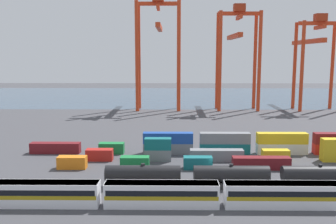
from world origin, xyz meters
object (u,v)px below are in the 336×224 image
object	(u,v)px
passenger_train	(162,193)
gantry_crane_west	(158,41)
shipping_container_1	(135,163)
gantry_crane_central	(237,47)
shipping_container_9	(335,155)
shipping_container_0	(72,162)
gantry_crane_east	(315,51)
shipping_container_8	(275,155)
shipping_container_7	(217,155)
freight_tank_row	(231,176)
shipping_container_15	(55,148)

from	to	relation	value
passenger_train	gantry_crane_west	xyz separation A→B (m)	(-4.55, 111.00, 27.89)
shipping_container_1	passenger_train	bearing A→B (deg)	-72.74
passenger_train	gantry_crane_central	bearing A→B (deg)	74.88
shipping_container_9	gantry_crane_west	xyz separation A→B (m)	(-43.04, 84.54, 28.73)
passenger_train	shipping_container_0	distance (m)	28.14
gantry_crane_west	gantry_crane_central	xyz separation A→B (m)	(34.54, -0.02, -2.61)
passenger_train	gantry_crane_east	bearing A→B (deg)	60.09
passenger_train	shipping_container_8	distance (m)	36.50
shipping_container_8	shipping_container_1	bearing A→B (deg)	-168.67
shipping_container_7	shipping_container_8	size ratio (longest dim) A/B	2.00
freight_tank_row	shipping_container_8	world-z (taller)	freight_tank_row
shipping_container_1	gantry_crane_central	bearing A→B (deg)	68.23
gantry_crane_east	shipping_container_0	bearing A→B (deg)	-132.44
shipping_container_0	shipping_container_15	world-z (taller)	same
shipping_container_0	shipping_container_9	size ratio (longest dim) A/B	1.00
shipping_container_8	gantry_crane_west	size ratio (longest dim) A/B	0.12
shipping_container_15	gantry_crane_east	world-z (taller)	gantry_crane_east
shipping_container_15	shipping_container_0	bearing A→B (deg)	-59.43
freight_tank_row	shipping_container_8	bearing A→B (deg)	54.12
shipping_container_9	gantry_crane_west	world-z (taller)	gantry_crane_west
shipping_container_0	gantry_crane_west	bearing A→B (deg)	80.59
passenger_train	gantry_crane_west	bearing A→B (deg)	92.35
gantry_crane_west	gantry_crane_east	size ratio (longest dim) A/B	1.20
freight_tank_row	gantry_crane_east	world-z (taller)	gantry_crane_east
gantry_crane_central	gantry_crane_east	bearing A→B (deg)	2.00
shipping_container_7	gantry_crane_central	distance (m)	90.32
passenger_train	freight_tank_row	bearing A→B (deg)	35.48
passenger_train	shipping_container_1	size ratio (longest dim) A/B	9.27
passenger_train	shipping_container_1	world-z (taller)	passenger_train
shipping_container_8	shipping_container_15	size ratio (longest dim) A/B	0.50
shipping_container_9	shipping_container_8	bearing A→B (deg)	180.00
shipping_container_0	shipping_container_7	world-z (taller)	same
shipping_container_7	shipping_container_9	xyz separation A→B (m)	(26.73, 0.00, 0.00)
shipping_container_9	shipping_container_7	bearing A→B (deg)	180.00
shipping_container_9	shipping_container_15	world-z (taller)	same
gantry_crane_central	gantry_crane_east	world-z (taller)	gantry_crane_central
shipping_container_8	gantry_crane_east	bearing A→B (deg)	65.31
passenger_train	shipping_container_9	size ratio (longest dim) A/B	9.27
passenger_train	freight_tank_row	xyz separation A→B (m)	(12.35, 8.80, -0.06)
shipping_container_0	freight_tank_row	bearing A→B (deg)	-19.59
gantry_crane_central	gantry_crane_east	distance (m)	34.61
shipping_container_1	shipping_container_15	world-z (taller)	same
shipping_container_7	gantry_crane_west	bearing A→B (deg)	100.92
freight_tank_row	shipping_container_1	bearing A→B (deg)	148.58
freight_tank_row	gantry_crane_central	size ratio (longest dim) A/B	1.00
passenger_train	gantry_crane_west	world-z (taller)	gantry_crane_west
gantry_crane_west	gantry_crane_east	xyz separation A→B (m)	(69.08, 1.18, -4.49)
shipping_container_0	gantry_crane_central	xyz separation A→B (m)	(49.60, 90.81, 26.13)
shipping_container_9	shipping_container_15	bearing A→B (deg)	174.52
shipping_container_9	gantry_crane_central	xyz separation A→B (m)	(-8.50, 84.52, 26.13)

